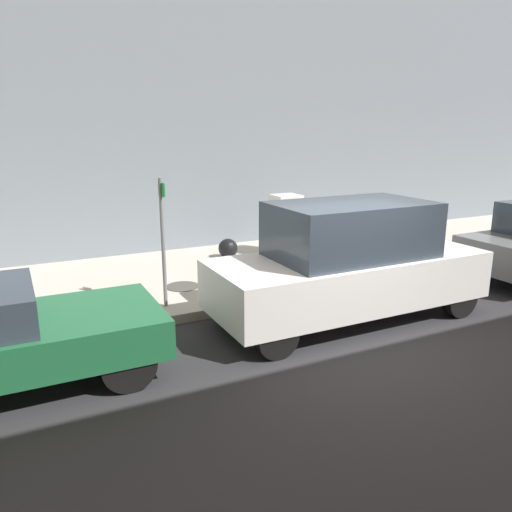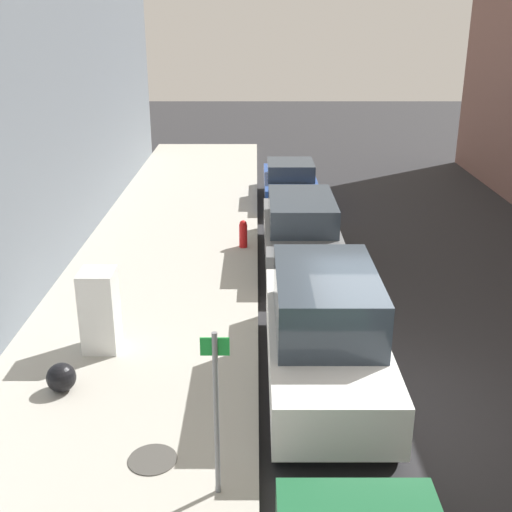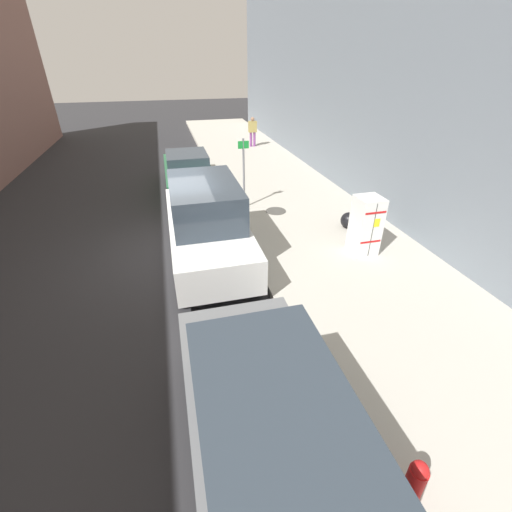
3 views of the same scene
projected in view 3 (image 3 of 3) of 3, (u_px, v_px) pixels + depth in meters
ground_plane at (171, 254)px, 9.67m from camera, size 80.00×80.00×0.00m
sidewalk_slab at (320, 233)px, 10.61m from camera, size 4.80×44.00×0.18m
building_facade_near at (452, 59)px, 8.95m from camera, size 1.71×39.60×9.53m
discarded_refrigerator at (366, 225)px, 9.03m from camera, size 0.64×0.69×1.57m
manhole_cover at (276, 211)px, 11.86m from camera, size 0.70×0.70×0.02m
street_sign_post at (244, 170)px, 11.51m from camera, size 0.36×0.07×2.37m
fire_hydrant at (414, 483)px, 3.96m from camera, size 0.22×0.22×0.76m
trash_bag at (349, 220)px, 10.61m from camera, size 0.49×0.49×0.49m
pedestrian_walking_far at (253, 130)px, 19.90m from camera, size 0.47×0.22×1.64m
parked_sedan_green at (188, 171)px, 14.11m from camera, size 1.86×4.79×1.42m
parked_van_white at (206, 222)px, 8.96m from camera, size 1.91×5.03×2.14m
parked_suv_gray at (273, 442)px, 4.02m from camera, size 1.88×4.90×1.76m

